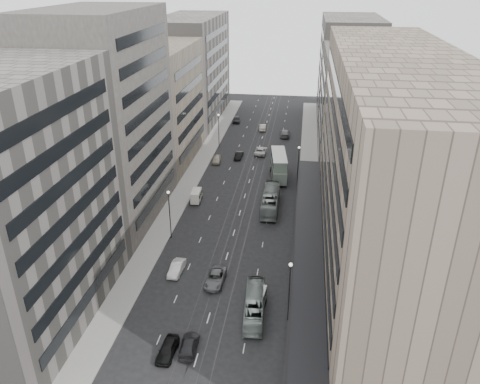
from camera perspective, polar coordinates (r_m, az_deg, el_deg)
The scene contains 29 objects.
ground at distance 64.46m, azimuth -2.78°, elevation -11.66°, with size 220.00×220.00×0.00m, color black.
sidewalk_right at distance 96.15m, azimuth 8.37°, elevation 1.33°, with size 4.00×125.00×0.15m, color gray.
sidewalk_left at distance 98.64m, azimuth -5.69°, elevation 2.12°, with size 4.00×125.00×0.15m, color gray.
department_store at distance 64.17m, azimuth 17.51°, elevation 2.33°, with size 19.20×60.00×30.00m.
building_right_mid at distance 106.55m, azimuth 14.01°, elevation 10.05°, with size 15.00×28.00×24.00m, color #433F3A.
building_right_far at distance 135.28m, azimuth 13.01°, elevation 14.17°, with size 15.00×32.00×28.00m, color slate.
building_left_a at distance 58.06m, azimuth -26.02°, elevation -1.57°, with size 15.00×28.00×30.00m, color slate.
building_left_b at distance 79.40m, azimuth -16.07°, elevation 8.45°, with size 15.00×26.00×34.00m, color #433F3A.
building_left_c at distance 104.89m, azimuth -10.06°, elevation 10.45°, with size 15.00×28.00×25.00m, color #796E5E.
building_left_d at distance 135.59m, azimuth -5.89°, elevation 14.68°, with size 15.00×38.00×28.00m, color slate.
lamp_right_near at distance 56.53m, azimuth 6.06°, elevation -11.23°, with size 0.44×0.44×8.32m.
lamp_right_far at distance 91.85m, azimuth 7.13°, elevation 3.71°, with size 0.44×0.44×8.32m.
lamp_left_near at distance 73.65m, azimuth -8.61°, elevation -2.07°, with size 0.44×0.44×8.32m.
lamp_left_far at distance 112.47m, azimuth -2.62°, elevation 7.95°, with size 0.44×0.44×8.32m.
bus_near at distance 59.54m, azimuth 1.76°, elevation -13.62°, with size 2.24×9.59×2.67m, color gray.
bus_far at distance 83.78m, azimuth 3.74°, elevation -1.02°, with size 2.76×11.77×3.28m, color gray.
double_decker at distance 95.67m, azimuth 4.74°, elevation 3.25°, with size 4.05×10.20×5.43m.
vw_microbus at distance 60.13m, azimuth 2.01°, elevation -13.17°, with size 2.44×4.63×2.40m.
panel_van at distance 86.57m, azimuth -5.36°, elevation -0.46°, with size 1.92×3.66×2.26m.
sedan_0 at distance 55.35m, azimuth -8.83°, elevation -18.40°, with size 1.78×4.42×1.51m, color black.
sedan_1 at distance 67.56m, azimuth -7.73°, elevation -9.17°, with size 1.56×4.48×1.48m, color white.
sedan_2 at distance 65.10m, azimuth -3.03°, elevation -10.43°, with size 2.45×5.32×1.48m, color slate.
sedan_3 at distance 55.66m, azimuth -6.24°, elevation -18.03°, with size 1.87×4.60×1.34m, color #242326.
sedan_4 at distance 104.69m, azimuth -2.88°, elevation 4.01°, with size 1.76×4.37×1.49m, color #AEA490.
sedan_5 at distance 106.89m, azimuth -0.15°, elevation 4.48°, with size 1.50×4.29×1.41m, color black.
sedan_6 at distance 109.71m, azimuth 2.54°, elevation 5.05°, with size 2.59×5.61×1.56m, color silver.
sedan_7 at distance 122.29m, azimuth 5.47°, elevation 7.16°, with size 2.41×5.93×1.72m, color slate.
sedan_8 at distance 133.63m, azimuth -0.42°, elevation 8.84°, with size 1.96×4.88×1.66m, color #232325.
sedan_9 at distance 126.99m, azimuth 2.78°, elevation 7.90°, with size 1.65×4.75×1.56m, color beige.
Camera 1 is at (10.12, -50.51, 38.75)m, focal length 35.00 mm.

